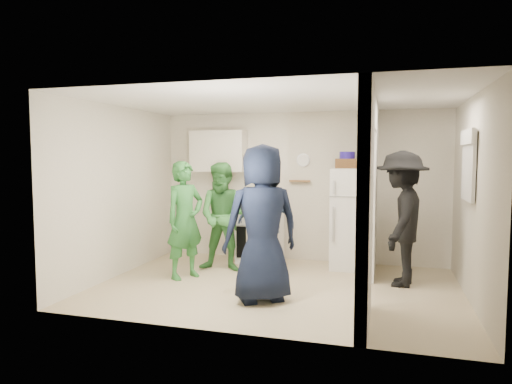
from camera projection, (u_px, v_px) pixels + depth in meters
floor at (277, 287)px, 6.17m from camera, size 4.80×4.80×0.00m
wall_back at (300, 187)px, 7.70m from camera, size 4.80×0.00×4.80m
wall_front at (236, 209)px, 4.44m from camera, size 4.80×0.00×4.80m
wall_left at (119, 191)px, 6.73m from camera, size 0.00×3.40×3.40m
wall_right at (474, 200)px, 5.41m from camera, size 0.00×3.40×3.40m
ceiling at (277, 100)px, 5.97m from camera, size 4.80×4.80×0.00m
partition_pier_back at (372, 191)px, 6.79m from camera, size 0.12×1.20×2.50m
partition_pier_front at (366, 206)px, 4.69m from camera, size 0.12×1.20×2.50m
partition_header at (371, 113)px, 5.66m from camera, size 0.12×1.00×0.40m
stove at (260, 236)px, 7.61m from camera, size 0.73×0.60×0.87m
upper_cabinet at (219, 151)px, 7.86m from camera, size 0.95×0.34×0.70m
fridge at (352, 219)px, 7.14m from camera, size 0.65×0.63×1.58m
wicker_basket at (347, 163)px, 7.15m from camera, size 0.35×0.25×0.15m
blue_bowl at (347, 155)px, 7.14m from camera, size 0.24×0.24×0.11m
yellow_cup_stack_top at (368, 160)px, 6.91m from camera, size 0.09×0.09×0.25m
wall_clock at (303, 160)px, 7.63m from camera, size 0.22×0.02×0.22m
spice_shelf at (300, 181)px, 7.64m from camera, size 0.35×0.08×0.03m
nook_window at (470, 166)px, 5.57m from camera, size 0.03×0.70×0.80m
nook_window_frame at (469, 166)px, 5.58m from camera, size 0.04×0.76×0.86m
nook_valance at (467, 137)px, 5.56m from camera, size 0.04×0.82×0.18m
yellow_cup_stack_stove at (250, 204)px, 7.39m from camera, size 0.09×0.09×0.25m
red_cup at (270, 209)px, 7.32m from camera, size 0.09×0.09×0.12m
person_green_left at (185, 220)px, 6.58m from camera, size 0.66×0.74×1.69m
person_green_center at (224, 217)px, 7.00m from camera, size 0.87×0.71×1.67m
person_denim at (265, 223)px, 6.85m from camera, size 0.93×0.47×1.53m
person_navy at (262, 223)px, 5.49m from camera, size 1.11×1.03×1.91m
person_nook at (401, 218)px, 6.20m from camera, size 0.86×1.28×1.84m
bottle_a at (247, 201)px, 7.76m from camera, size 0.08×0.08×0.28m
bottle_b at (248, 201)px, 7.53m from camera, size 0.06×0.06×0.31m
bottle_c at (258, 202)px, 7.75m from camera, size 0.07×0.07×0.25m
bottle_d at (261, 203)px, 7.51m from camera, size 0.07×0.07×0.27m
bottle_e at (270, 202)px, 7.72m from camera, size 0.06×0.06×0.26m
bottle_f at (270, 201)px, 7.54m from camera, size 0.06×0.06×0.32m
bottle_g at (277, 200)px, 7.62m from camera, size 0.08×0.08×0.32m
bottle_h at (241, 202)px, 7.54m from camera, size 0.07×0.07×0.28m
bottle_i at (265, 201)px, 7.64m from camera, size 0.06×0.06×0.31m
bottle_j at (276, 203)px, 7.41m from camera, size 0.07×0.07×0.28m
bottle_k at (248, 201)px, 7.66m from camera, size 0.06×0.06×0.29m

